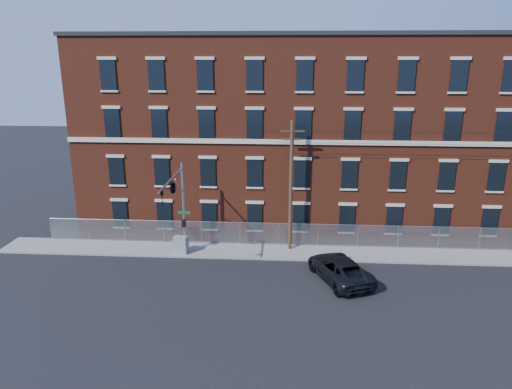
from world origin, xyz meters
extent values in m
plane|color=black|center=(0.00, 0.00, 0.00)|extent=(140.00, 140.00, 0.00)
cube|color=gray|center=(12.00, 5.00, 0.06)|extent=(65.00, 3.00, 0.12)
cube|color=maroon|center=(12.00, 14.00, 8.00)|extent=(55.00, 14.00, 16.00)
cube|color=black|center=(12.00, 14.00, 16.15)|extent=(55.30, 14.30, 0.30)
cube|color=beige|center=(12.00, 6.92, 8.30)|extent=(55.00, 0.18, 0.35)
cube|color=black|center=(-11.83, 6.94, 2.20)|extent=(1.20, 0.10, 2.20)
cube|color=black|center=(-11.83, 6.94, 5.80)|extent=(1.20, 0.10, 2.20)
cube|color=black|center=(-11.83, 6.94, 9.60)|extent=(1.20, 0.10, 2.20)
cube|color=black|center=(-11.83, 6.94, 13.20)|extent=(1.20, 0.10, 2.20)
cube|color=black|center=(-8.17, 6.94, 2.20)|extent=(1.20, 0.10, 2.20)
cube|color=black|center=(-8.17, 6.94, 5.80)|extent=(1.20, 0.10, 2.20)
cube|color=black|center=(-8.17, 6.94, 9.60)|extent=(1.20, 0.10, 2.20)
cube|color=black|center=(-8.17, 6.94, 13.20)|extent=(1.20, 0.10, 2.20)
cube|color=black|center=(-4.50, 6.94, 2.20)|extent=(1.20, 0.10, 2.20)
cube|color=black|center=(-4.50, 6.94, 5.80)|extent=(1.20, 0.10, 2.20)
cube|color=black|center=(-4.50, 6.94, 9.60)|extent=(1.20, 0.10, 2.20)
cube|color=black|center=(-4.50, 6.94, 13.20)|extent=(1.20, 0.10, 2.20)
cube|color=black|center=(-0.83, 6.94, 2.20)|extent=(1.20, 0.10, 2.20)
cube|color=black|center=(-0.83, 6.94, 5.80)|extent=(1.20, 0.10, 2.20)
cube|color=black|center=(-0.83, 6.94, 9.60)|extent=(1.20, 0.10, 2.20)
cube|color=black|center=(-0.83, 6.94, 13.20)|extent=(1.20, 0.10, 2.20)
cube|color=black|center=(2.83, 6.94, 2.20)|extent=(1.20, 0.10, 2.20)
cube|color=black|center=(2.83, 6.94, 5.80)|extent=(1.20, 0.10, 2.20)
cube|color=black|center=(2.83, 6.94, 9.60)|extent=(1.20, 0.10, 2.20)
cube|color=black|center=(2.83, 6.94, 13.20)|extent=(1.20, 0.10, 2.20)
cube|color=black|center=(6.50, 6.94, 2.20)|extent=(1.20, 0.10, 2.20)
cube|color=black|center=(6.50, 6.94, 5.80)|extent=(1.20, 0.10, 2.20)
cube|color=black|center=(6.50, 6.94, 9.60)|extent=(1.20, 0.10, 2.20)
cube|color=black|center=(6.50, 6.94, 13.20)|extent=(1.20, 0.10, 2.20)
cube|color=black|center=(10.17, 6.94, 2.20)|extent=(1.20, 0.10, 2.20)
cube|color=black|center=(10.17, 6.94, 5.80)|extent=(1.20, 0.10, 2.20)
cube|color=black|center=(10.17, 6.94, 9.60)|extent=(1.20, 0.10, 2.20)
cube|color=black|center=(10.17, 6.94, 13.20)|extent=(1.20, 0.10, 2.20)
cube|color=black|center=(13.83, 6.94, 2.20)|extent=(1.20, 0.10, 2.20)
cube|color=black|center=(13.83, 6.94, 5.80)|extent=(1.20, 0.10, 2.20)
cube|color=black|center=(13.83, 6.94, 9.60)|extent=(1.20, 0.10, 2.20)
cube|color=black|center=(13.83, 6.94, 13.20)|extent=(1.20, 0.10, 2.20)
cube|color=black|center=(17.50, 6.94, 2.20)|extent=(1.20, 0.10, 2.20)
cube|color=black|center=(17.50, 6.94, 5.80)|extent=(1.20, 0.10, 2.20)
cube|color=black|center=(17.50, 6.94, 9.60)|extent=(1.20, 0.10, 2.20)
cube|color=black|center=(17.50, 6.94, 13.20)|extent=(1.20, 0.10, 2.20)
cube|color=#A5A8AD|center=(12.00, 6.30, 1.02)|extent=(59.00, 0.02, 1.80)
cylinder|color=#9EA0A5|center=(12.00, 6.30, 1.92)|extent=(59.00, 0.04, 0.04)
cylinder|color=#9EA0A5|center=(-17.50, 6.30, 1.02)|extent=(0.06, 0.06, 1.85)
cylinder|color=#9EA0A5|center=(-14.39, 6.30, 1.02)|extent=(0.06, 0.06, 1.85)
cylinder|color=#9EA0A5|center=(-11.29, 6.30, 1.02)|extent=(0.06, 0.06, 1.85)
cylinder|color=#9EA0A5|center=(-8.18, 6.30, 1.02)|extent=(0.06, 0.06, 1.85)
cylinder|color=#9EA0A5|center=(-5.08, 6.30, 1.02)|extent=(0.06, 0.06, 1.85)
cylinder|color=#9EA0A5|center=(-1.97, 6.30, 1.02)|extent=(0.06, 0.06, 1.85)
cylinder|color=#9EA0A5|center=(1.13, 6.30, 1.02)|extent=(0.06, 0.06, 1.85)
cylinder|color=#9EA0A5|center=(4.24, 6.30, 1.02)|extent=(0.06, 0.06, 1.85)
cylinder|color=#9EA0A5|center=(7.34, 6.30, 1.02)|extent=(0.06, 0.06, 1.85)
cylinder|color=#9EA0A5|center=(10.45, 6.30, 1.02)|extent=(0.06, 0.06, 1.85)
cylinder|color=#9EA0A5|center=(13.55, 6.30, 1.02)|extent=(0.06, 0.06, 1.85)
cylinder|color=#9EA0A5|center=(16.66, 6.30, 1.02)|extent=(0.06, 0.06, 1.85)
cylinder|color=#9EA0A5|center=(-6.00, 4.50, 3.62)|extent=(0.22, 0.22, 7.00)
cylinder|color=#9EA0A5|center=(-6.00, 4.50, 0.32)|extent=(0.50, 0.50, 0.40)
cylinder|color=#9EA0A5|center=(-6.00, 1.25, 6.72)|extent=(0.14, 6.50, 0.14)
cylinder|color=#9EA0A5|center=(-6.00, 3.30, 5.72)|extent=(0.08, 2.18, 1.56)
cube|color=#0C592D|center=(-5.95, 4.35, 3.32)|extent=(0.90, 0.03, 0.22)
cube|color=black|center=(-6.00, 4.25, 2.52)|extent=(0.25, 0.25, 0.60)
imported|color=black|center=(-6.00, -1.30, 6.17)|extent=(0.16, 0.20, 1.00)
imported|color=black|center=(-6.00, 1.50, 6.17)|extent=(0.53, 2.48, 1.00)
cylinder|color=#453222|center=(2.00, 5.60, 5.12)|extent=(0.28, 0.28, 10.00)
cube|color=#453222|center=(2.00, 5.60, 9.32)|extent=(1.80, 0.12, 0.12)
cube|color=#453222|center=(2.00, 5.60, 8.72)|extent=(1.40, 0.12, 0.12)
imported|color=black|center=(5.32, 0.71, 0.81)|extent=(4.65, 6.39, 1.61)
cube|color=slate|center=(-6.28, 4.20, 0.79)|extent=(1.16, 0.78, 1.33)
camera|label=1|loc=(1.53, -28.38, 14.57)|focal=32.82mm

